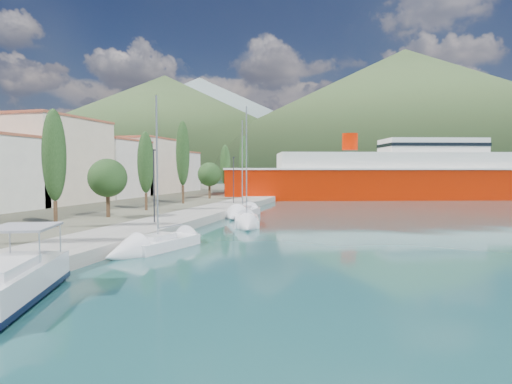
# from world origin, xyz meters

# --- Properties ---
(ground) EXTENTS (1400.00, 1400.00, 0.00)m
(ground) POSITION_xyz_m (0.00, 120.00, 0.00)
(ground) COLOR #1C4B4C
(quay) EXTENTS (5.00, 88.00, 0.80)m
(quay) POSITION_xyz_m (-9.00, 26.00, 0.40)
(quay) COLOR gray
(quay) RESTS_ON ground
(hills_far) EXTENTS (1480.00, 900.00, 180.00)m
(hills_far) POSITION_xyz_m (138.59, 618.73, 77.39)
(hills_far) COLOR slate
(hills_far) RESTS_ON ground
(hills_near) EXTENTS (1010.00, 520.00, 115.00)m
(hills_near) POSITION_xyz_m (98.04, 372.50, 49.18)
(hills_near) COLOR #394F29
(hills_near) RESTS_ON ground
(town_buildings) EXTENTS (9.20, 69.20, 11.30)m
(town_buildings) POSITION_xyz_m (-32.00, 36.91, 5.57)
(town_buildings) COLOR beige
(town_buildings) RESTS_ON land_strip
(tree_row) EXTENTS (3.67, 62.72, 11.21)m
(tree_row) POSITION_xyz_m (-15.54, 32.26, 5.84)
(tree_row) COLOR #47301E
(tree_row) RESTS_ON land_strip
(lamp_posts) EXTENTS (0.15, 46.26, 6.06)m
(lamp_posts) POSITION_xyz_m (-9.00, 14.32, 4.08)
(lamp_posts) COLOR #2D2D33
(lamp_posts) RESTS_ON quay
(sailboat_near) EXTENTS (3.96, 7.82, 10.78)m
(sailboat_near) POSITION_xyz_m (-5.38, 6.62, 0.29)
(sailboat_near) COLOR silver
(sailboat_near) RESTS_ON ground
(sailboat_mid) EXTENTS (4.48, 8.53, 11.88)m
(sailboat_mid) POSITION_xyz_m (-2.35, 19.76, 0.29)
(sailboat_mid) COLOR silver
(sailboat_mid) RESTS_ON ground
(sailboat_far) EXTENTS (2.56, 7.90, 11.59)m
(sailboat_far) POSITION_xyz_m (-5.31, 26.85, 0.32)
(sailboat_far) COLOR silver
(sailboat_far) RESTS_ON ground
(ferry) EXTENTS (62.95, 30.18, 12.27)m
(ferry) POSITION_xyz_m (13.40, 64.11, 3.73)
(ferry) COLOR #BD1A00
(ferry) RESTS_ON ground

